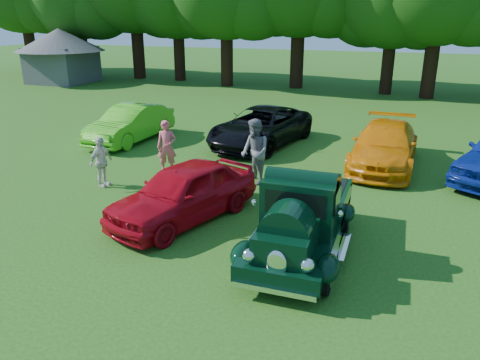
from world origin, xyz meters
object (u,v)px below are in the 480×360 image
(back_car_black, at_px, (261,127))
(spectator_grey, at_px, (255,152))
(red_convertible, at_px, (184,192))
(back_car_orange, at_px, (385,145))
(spectator_pink, at_px, (167,147))
(hero_pickup, at_px, (302,219))
(spectator_white, at_px, (101,162))
(gazebo, at_px, (61,50))
(back_car_lime, at_px, (131,124))

(back_car_black, relative_size, spectator_grey, 2.66)
(red_convertible, bearing_deg, back_car_orange, 74.08)
(spectator_pink, bearing_deg, hero_pickup, -58.67)
(hero_pickup, xyz_separation_m, spectator_grey, (-2.27, 3.84, 0.23))
(spectator_white, xyz_separation_m, gazebo, (-16.07, 18.23, 1.64))
(back_car_black, bearing_deg, back_car_lime, -155.29)
(hero_pickup, bearing_deg, back_car_orange, 78.84)
(back_car_lime, bearing_deg, spectator_white, -63.69)
(red_convertible, relative_size, spectator_white, 2.80)
(hero_pickup, distance_m, red_convertible, 3.20)
(back_car_lime, bearing_deg, spectator_grey, -22.51)
(hero_pickup, xyz_separation_m, back_car_black, (-3.38, 8.12, -0.03))
(red_convertible, height_order, back_car_black, back_car_black)
(spectator_grey, bearing_deg, back_car_lime, -161.07)
(red_convertible, xyz_separation_m, back_car_orange, (4.49, 6.21, -0.00))
(spectator_grey, bearing_deg, back_car_orange, 85.28)
(back_car_black, bearing_deg, spectator_pink, -102.13)
(red_convertible, height_order, spectator_grey, spectator_grey)
(back_car_orange, height_order, spectator_grey, spectator_grey)
(red_convertible, bearing_deg, gazebo, 154.73)
(back_car_lime, xyz_separation_m, back_car_black, (5.15, 1.19, 0.01))
(red_convertible, height_order, back_car_orange, red_convertible)
(hero_pickup, xyz_separation_m, gazebo, (-22.57, 20.26, 1.64))
(back_car_lime, height_order, spectator_pink, spectator_pink)
(red_convertible, relative_size, gazebo, 0.66)
(gazebo, bearing_deg, back_car_lime, -43.50)
(back_car_black, relative_size, spectator_white, 3.48)
(hero_pickup, bearing_deg, spectator_white, 162.61)
(hero_pickup, distance_m, spectator_pink, 6.53)
(back_car_lime, relative_size, back_car_orange, 0.88)
(back_car_orange, height_order, gazebo, gazebo)
(spectator_pink, distance_m, spectator_grey, 2.99)
(red_convertible, xyz_separation_m, back_car_black, (-0.24, 7.45, 0.01))
(back_car_black, height_order, spectator_pink, spectator_pink)
(spectator_grey, xyz_separation_m, spectator_white, (-4.22, -1.80, -0.23))
(spectator_pink, relative_size, gazebo, 0.27)
(back_car_orange, bearing_deg, red_convertible, -123.53)
(hero_pickup, bearing_deg, spectator_pink, 143.76)
(spectator_white, bearing_deg, red_convertible, -105.66)
(hero_pickup, bearing_deg, spectator_grey, 120.63)
(hero_pickup, height_order, spectator_grey, spectator_grey)
(hero_pickup, bearing_deg, gazebo, 138.08)
(back_car_orange, bearing_deg, gazebo, 153.13)
(back_car_orange, distance_m, spectator_grey, 4.75)
(gazebo, bearing_deg, spectator_white, -48.60)
(spectator_pink, height_order, spectator_grey, spectator_grey)
(hero_pickup, height_order, gazebo, gazebo)
(spectator_pink, distance_m, spectator_white, 2.20)
(gazebo, bearing_deg, hero_pickup, -41.92)
(gazebo, bearing_deg, red_convertible, -45.22)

